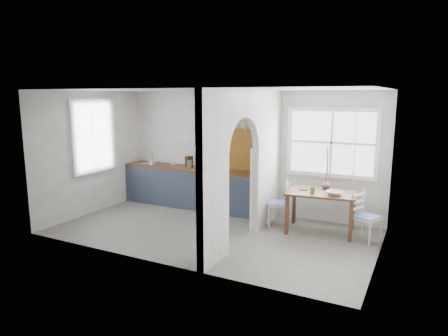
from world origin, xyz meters
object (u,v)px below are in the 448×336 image
at_px(chair_left, 278,203).
at_px(chair_right, 367,217).
at_px(kettle, 257,168).
at_px(vase, 326,185).
at_px(dining_table, 320,212).

distance_m(chair_left, chair_right, 1.67).
bearing_deg(kettle, vase, -1.13).
bearing_deg(chair_right, vase, 89.07).
bearing_deg(chair_right, kettle, 101.07).
height_order(chair_left, vase, vase).
bearing_deg(chair_left, dining_table, 62.00).
distance_m(chair_right, vase, 0.96).
xyz_separation_m(chair_left, chair_right, (1.67, -0.15, -0.01)).
distance_m(dining_table, chair_left, 0.85).
xyz_separation_m(dining_table, vase, (0.02, 0.25, 0.47)).
relative_size(dining_table, chair_right, 1.41).
height_order(dining_table, chair_right, chair_right).
relative_size(chair_left, vase, 5.15).
xyz_separation_m(chair_left, vase, (0.87, 0.20, 0.41)).
height_order(chair_left, kettle, kettle).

